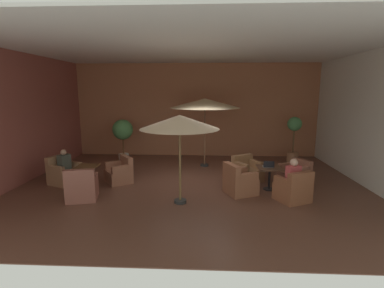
% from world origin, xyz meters
% --- Properties ---
extents(ground_plane, '(10.74, 8.59, 0.02)m').
position_xyz_m(ground_plane, '(0.00, 0.00, -0.01)').
color(ground_plane, brown).
extents(wall_back_brick, '(10.74, 0.08, 4.07)m').
position_xyz_m(wall_back_brick, '(0.00, 4.26, 2.04)').
color(wall_back_brick, '#9F5F41').
rests_on(wall_back_brick, ground_plane).
extents(wall_left_accent, '(0.08, 8.59, 4.07)m').
position_xyz_m(wall_left_accent, '(-5.33, 0.00, 2.04)').
color(wall_left_accent, brown).
rests_on(wall_left_accent, ground_plane).
extents(wall_right_plain, '(0.08, 8.59, 4.07)m').
position_xyz_m(wall_right_plain, '(5.33, 0.00, 2.04)').
color(wall_right_plain, silver).
rests_on(wall_right_plain, ground_plane).
extents(ceiling_slab, '(10.74, 8.59, 0.06)m').
position_xyz_m(ceiling_slab, '(0.00, 0.00, 4.10)').
color(ceiling_slab, silver).
rests_on(ceiling_slab, wall_back_brick).
extents(cafe_table_front_left, '(0.72, 0.72, 0.68)m').
position_xyz_m(cafe_table_front_left, '(2.33, -0.28, 0.54)').
color(cafe_table_front_left, black).
rests_on(cafe_table_front_left, ground_plane).
extents(armchair_front_left_north, '(1.01, 0.98, 0.79)m').
position_xyz_m(armchair_front_left_north, '(3.22, 0.18, 0.30)').
color(armchair_front_left_north, brown).
rests_on(armchair_front_left_north, ground_plane).
extents(armchair_front_left_east, '(1.07, 1.07, 0.81)m').
position_xyz_m(armchair_front_left_east, '(1.79, 0.57, 0.31)').
color(armchair_front_left_east, '#8C5F3D').
rests_on(armchair_front_left_east, ground_plane).
extents(armchair_front_left_south, '(1.02, 1.00, 0.89)m').
position_xyz_m(armchair_front_left_south, '(1.40, -0.70, 0.34)').
color(armchair_front_left_south, brown).
rests_on(armchair_front_left_south, ground_plane).
extents(armchair_front_left_west, '(0.99, 0.98, 0.86)m').
position_xyz_m(armchair_front_left_west, '(2.76, -1.19, 0.32)').
color(armchair_front_left_west, brown).
rests_on(armchair_front_left_west, ground_plane).
extents(cafe_table_front_right, '(0.62, 0.62, 0.68)m').
position_xyz_m(cafe_table_front_right, '(-3.11, -0.39, 0.48)').
color(cafe_table_front_right, black).
rests_on(cafe_table_front_right, ground_plane).
extents(armchair_front_right_north, '(1.03, 1.05, 0.83)m').
position_xyz_m(armchair_front_right_north, '(-2.30, 0.19, 0.31)').
color(armchair_front_right_north, brown).
rests_on(armchair_front_right_north, ground_plane).
extents(armchair_front_right_east, '(1.00, 1.03, 0.88)m').
position_xyz_m(armchair_front_right_east, '(-4.03, -0.01, 0.32)').
color(armchair_front_right_east, '#8C6042').
rests_on(armchair_front_right_east, ground_plane).
extents(armchair_front_right_south, '(0.93, 0.94, 0.90)m').
position_xyz_m(armchair_front_right_south, '(-2.87, -1.36, 0.33)').
color(armchair_front_right_south, brown).
rests_on(armchair_front_right_south, ground_plane).
extents(patio_umbrella_tall_red, '(2.00, 2.00, 2.30)m').
position_xyz_m(patio_umbrella_tall_red, '(-0.22, -1.45, 2.11)').
color(patio_umbrella_tall_red, '#2D2D2D').
rests_on(patio_umbrella_tall_red, ground_plane).
extents(patio_umbrella_center_beige, '(2.65, 2.65, 2.61)m').
position_xyz_m(patio_umbrella_center_beige, '(0.39, 2.36, 2.42)').
color(patio_umbrella_center_beige, '#2D2D2D').
rests_on(patio_umbrella_center_beige, ground_plane).
extents(potted_tree_left_corner, '(0.57, 0.57, 1.86)m').
position_xyz_m(potted_tree_left_corner, '(4.02, 3.21, 1.14)').
color(potted_tree_left_corner, '#A56D4A').
rests_on(potted_tree_left_corner, ground_plane).
extents(potted_tree_mid_left, '(0.83, 0.83, 1.74)m').
position_xyz_m(potted_tree_mid_left, '(-2.97, 2.96, 1.22)').
color(potted_tree_mid_left, silver).
rests_on(potted_tree_mid_left, ground_plane).
extents(patron_blue_shirt, '(0.35, 0.42, 0.65)m').
position_xyz_m(patron_blue_shirt, '(-3.99, -0.02, 0.73)').
color(patron_blue_shirt, '#3C3F36').
rests_on(patron_blue_shirt, ground_plane).
extents(patron_by_window, '(0.42, 0.34, 0.69)m').
position_xyz_m(patron_by_window, '(2.75, -1.16, 0.77)').
color(patron_by_window, '#B74343').
rests_on(patron_by_window, ground_plane).
extents(iced_drink_cup, '(0.08, 0.08, 0.11)m').
position_xyz_m(iced_drink_cup, '(2.24, -0.15, 0.73)').
color(iced_drink_cup, white).
rests_on(iced_drink_cup, cafe_table_front_left).
extents(open_laptop, '(0.32, 0.23, 0.20)m').
position_xyz_m(open_laptop, '(2.29, -0.27, 0.73)').
color(open_laptop, '#9EA0A5').
rests_on(open_laptop, cafe_table_front_left).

